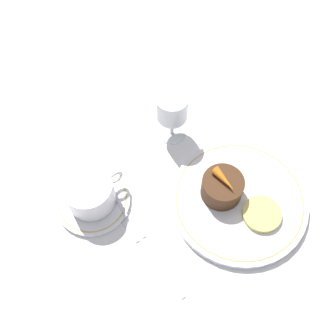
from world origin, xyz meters
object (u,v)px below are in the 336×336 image
(dinner_plate, at_px, (239,200))
(wine_glass, at_px, (172,110))
(coffee_cup, at_px, (90,193))
(fork, at_px, (147,248))
(dessert_cake, at_px, (222,187))

(dinner_plate, height_order, wine_glass, wine_glass)
(coffee_cup, relative_size, wine_glass, 1.02)
(coffee_cup, height_order, fork, coffee_cup)
(fork, relative_size, dessert_cake, 2.27)
(dinner_plate, distance_m, dessert_cake, 0.05)
(dessert_cake, bearing_deg, fork, -177.69)
(wine_glass, xyz_separation_m, dessert_cake, (-0.01, -0.18, -0.04))
(coffee_cup, height_order, dessert_cake, coffee_cup)
(dinner_plate, distance_m, fork, 0.20)
(dinner_plate, relative_size, wine_glass, 2.29)
(fork, height_order, dessert_cake, dessert_cake)
(coffee_cup, bearing_deg, dessert_cake, -31.43)
(dessert_cake, bearing_deg, coffee_cup, 148.57)
(fork, bearing_deg, wine_glass, 44.96)
(wine_glass, height_order, dessert_cake, wine_glass)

